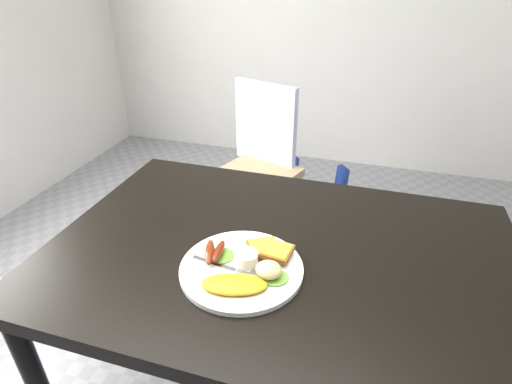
{
  "coord_description": "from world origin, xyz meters",
  "views": [
    {
      "loc": [
        0.18,
        -0.81,
        1.39
      ],
      "look_at": [
        -0.07,
        0.01,
        0.9
      ],
      "focal_mm": 28.0,
      "sensor_mm": 36.0,
      "label": 1
    }
  ],
  "objects_px": {
    "dining_table": "(281,255)",
    "dining_chair": "(256,176)",
    "person": "(298,123)",
    "plate": "(242,269)"
  },
  "relations": [
    {
      "from": "dining_table",
      "to": "person",
      "type": "xyz_separation_m",
      "value": [
        -0.1,
        0.66,
        0.12
      ]
    },
    {
      "from": "dining_chair",
      "to": "person",
      "type": "bearing_deg",
      "value": -27.52
    },
    {
      "from": "plate",
      "to": "dining_table",
      "type": "bearing_deg",
      "value": 57.17
    },
    {
      "from": "person",
      "to": "plate",
      "type": "bearing_deg",
      "value": 89.94
    },
    {
      "from": "dining_chair",
      "to": "dining_table",
      "type": "bearing_deg",
      "value": -49.73
    },
    {
      "from": "dining_chair",
      "to": "plate",
      "type": "height_order",
      "value": "plate"
    },
    {
      "from": "dining_table",
      "to": "person",
      "type": "bearing_deg",
      "value": 98.26
    },
    {
      "from": "person",
      "to": "dining_table",
      "type": "bearing_deg",
      "value": 96.36
    },
    {
      "from": "dining_table",
      "to": "dining_chair",
      "type": "relative_size",
      "value": 3.28
    },
    {
      "from": "plate",
      "to": "person",
      "type": "bearing_deg",
      "value": 91.84
    }
  ]
}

